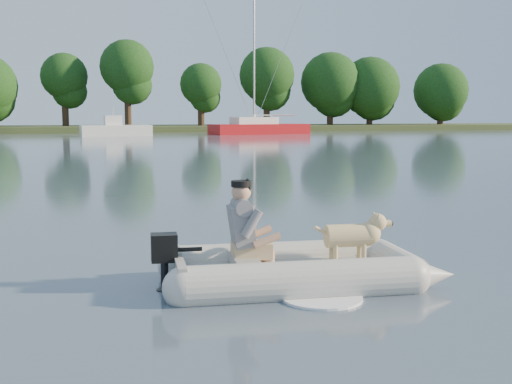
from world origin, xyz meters
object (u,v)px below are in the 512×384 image
object	(u,v)px
man	(243,223)
sailboat	(259,128)
motorboat	(116,122)
dog	(348,240)
dinghy	(299,237)

from	to	relation	value
man	sailboat	world-z (taller)	sailboat
motorboat	sailboat	world-z (taller)	sailboat
dog	motorboat	bearing A→B (deg)	94.30
man	dog	world-z (taller)	man
man	dog	distance (m)	1.19
man	motorboat	distance (m)	47.64
dog	motorboat	xyz separation A→B (m)	(0.62, 47.71, 0.68)
dog	motorboat	distance (m)	47.72
dinghy	dog	bearing A→B (deg)	4.57
dog	dinghy	bearing A→B (deg)	-175.43
dinghy	motorboat	xyz separation A→B (m)	(1.18, 47.71, 0.62)
dinghy	sailboat	size ratio (longest dim) A/B	0.32
man	dog	xyz separation A→B (m)	(1.17, -0.10, -0.23)
dinghy	man	bearing A→B (deg)	175.76
man	motorboat	bearing A→B (deg)	92.89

